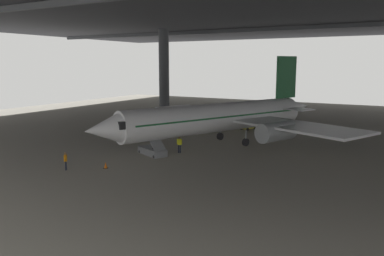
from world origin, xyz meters
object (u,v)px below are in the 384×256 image
(baggage_tug, at_px, (248,126))
(crew_worker_by_stairs, at_px, (179,144))
(airplane_main, at_px, (221,117))
(boarding_stairs, at_px, (152,148))
(traffic_cone_orange, at_px, (106,165))
(crew_worker_near_nose, at_px, (66,160))

(baggage_tug, bearing_deg, crew_worker_by_stairs, -93.11)
(airplane_main, bearing_deg, boarding_stairs, -117.10)
(traffic_cone_orange, bearing_deg, airplane_main, 72.47)
(airplane_main, xyz_separation_m, crew_worker_by_stairs, (-2.03, -6.01, -2.24))
(traffic_cone_orange, distance_m, baggage_tug, 26.30)
(boarding_stairs, height_order, crew_worker_near_nose, boarding_stairs)
(crew_worker_near_nose, xyz_separation_m, traffic_cone_orange, (2.70, 2.16, -0.63))
(boarding_stairs, xyz_separation_m, crew_worker_by_stairs, (2.09, 2.05, 0.29))
(crew_worker_near_nose, xyz_separation_m, crew_worker_by_stairs, (5.28, 10.75, 0.08))
(baggage_tug, bearing_deg, boarding_stairs, -98.85)
(boarding_stairs, distance_m, crew_worker_near_nose, 9.28)
(baggage_tug, bearing_deg, airplane_main, -84.61)
(crew_worker_by_stairs, relative_size, traffic_cone_orange, 2.91)
(traffic_cone_orange, height_order, baggage_tug, baggage_tug)
(crew_worker_by_stairs, distance_m, baggage_tug, 17.50)
(traffic_cone_orange, xyz_separation_m, baggage_tug, (3.53, 26.06, 0.23))
(boarding_stairs, distance_m, baggage_tug, 19.75)
(crew_worker_by_stairs, xyz_separation_m, baggage_tug, (0.95, 17.47, -0.47))
(airplane_main, relative_size, traffic_cone_orange, 51.26)
(crew_worker_near_nose, distance_m, baggage_tug, 28.91)
(airplane_main, distance_m, crew_worker_by_stairs, 6.73)
(airplane_main, xyz_separation_m, baggage_tug, (-1.08, 11.46, -2.71))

